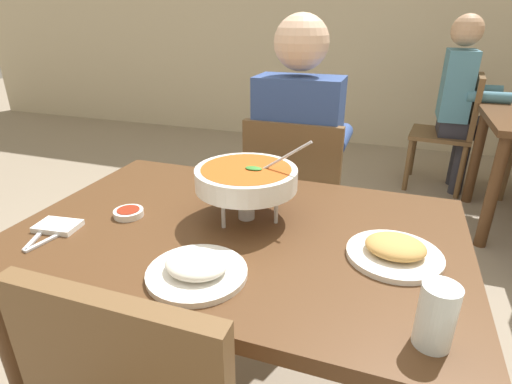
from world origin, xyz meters
name	(u,v)px	position (x,y,z in m)	size (l,w,h in m)	color
dining_table_main	(240,259)	(0.00, 0.00, 0.62)	(1.26, 0.83, 0.73)	#51331C
chair_diner_main	(295,201)	(0.00, 0.70, 0.51)	(0.44, 0.44, 0.90)	brown
diner_main	(299,150)	(0.00, 0.73, 0.75)	(0.40, 0.45, 1.31)	#2D2D38
curry_bowl	(247,179)	(0.00, 0.06, 0.86)	(0.33, 0.30, 0.26)	silver
rice_plate	(197,269)	(-0.01, -0.26, 0.75)	(0.24, 0.24, 0.06)	white
appetizer_plate	(395,251)	(0.43, -0.02, 0.75)	(0.24, 0.24, 0.06)	white
sauce_dish	(129,213)	(-0.35, -0.04, 0.74)	(0.09, 0.09, 0.02)	white
napkin_folded	(58,226)	(-0.49, -0.18, 0.74)	(0.12, 0.08, 0.02)	white
fork_utensil	(39,234)	(-0.51, -0.23, 0.74)	(0.01, 0.17, 0.01)	silver
spoon_utensil	(53,237)	(-0.46, -0.23, 0.74)	(0.01, 0.17, 0.01)	silver
drink_glass	(436,319)	(0.51, -0.30, 0.79)	(0.07, 0.07, 0.13)	silver
chair_bg_left	(455,126)	(0.83, 2.43, 0.51)	(0.48, 0.48, 0.90)	brown
patron_bg_left	(460,95)	(0.83, 2.43, 0.75)	(0.45, 0.40, 1.31)	#2D2D38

